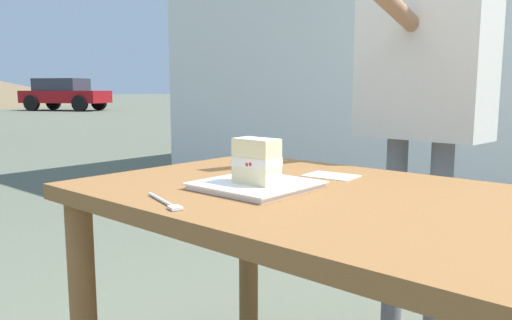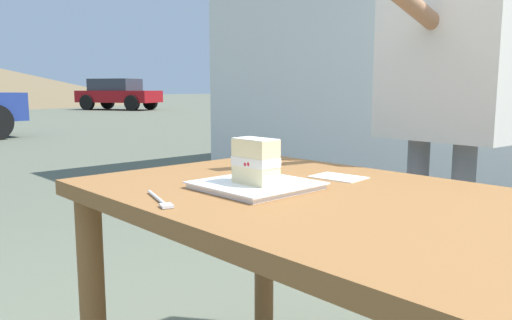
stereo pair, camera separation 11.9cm
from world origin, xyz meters
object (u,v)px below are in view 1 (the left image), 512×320
parked_car_extra (64,94)px  cake_slice (256,161)px  dessert_fork (165,202)px  patio_table (341,244)px  dessert_plate (256,185)px  paper_napkin (331,176)px  diner_person (423,61)px

parked_car_extra → cake_slice: bearing=153.2°
dessert_fork → parked_car_extra: size_ratio=0.04×
patio_table → dessert_plate: bearing=21.9°
patio_table → dessert_plate: size_ratio=5.10×
dessert_fork → parked_car_extra: (21.14, -10.94, 0.02)m
dessert_plate → patio_table: bearing=-158.1°
paper_napkin → dessert_plate: bearing=80.1°
dessert_plate → cake_slice: (-0.01, 0.01, 0.06)m
dessert_plate → cake_slice: bearing=133.8°
dessert_plate → paper_napkin: bearing=-99.9°
patio_table → cake_slice: bearing=27.1°
cake_slice → patio_table: bearing=-152.9°
dessert_fork → paper_napkin: dessert_fork is taller
dessert_fork → paper_napkin: size_ratio=1.13×
cake_slice → diner_person: diner_person is taller
dessert_fork → paper_napkin: 0.52m
dessert_plate → parked_car_extra: 23.72m
cake_slice → diner_person: (-0.05, -0.81, 0.26)m
diner_person → dessert_fork: bearing=84.3°
dessert_plate → cake_slice: size_ratio=2.31×
diner_person → cake_slice: bearing=86.1°
patio_table → dessert_fork: size_ratio=7.78×
dessert_fork → parked_car_extra: bearing=-27.4°
patio_table → cake_slice: size_ratio=11.78×
dessert_fork → paper_napkin: bearing=-99.1°
dessert_fork → patio_table: bearing=-125.2°
paper_napkin → diner_person: size_ratio=0.09×
paper_napkin → cake_slice: bearing=83.4°
diner_person → dessert_plate: bearing=85.1°
diner_person → parked_car_extra: bearing=-25.0°
patio_table → diner_person: 0.86m
dessert_plate → cake_slice: cake_slice is taller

